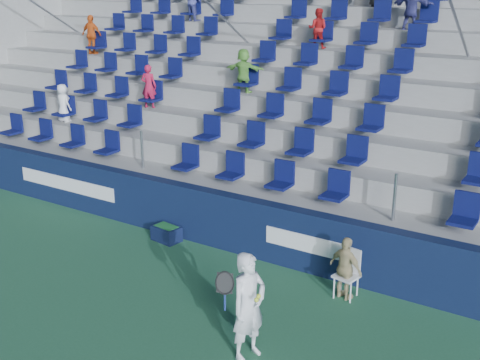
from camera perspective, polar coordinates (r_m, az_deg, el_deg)
name	(u,v)px	position (r m, az deg, el deg)	size (l,w,h in m)	color
ground	(139,319)	(10.40, -9.53, -12.89)	(70.00, 70.00, 0.00)	#2A623F
sponsor_wall	(241,225)	(12.36, 0.10, -4.27)	(24.00, 0.32, 1.20)	#101A3B
grandstand	(344,109)	(16.27, 9.83, 6.65)	(24.00, 8.17, 6.63)	#979792
tennis_player	(249,306)	(8.95, 0.82, -11.88)	(0.69, 0.69, 1.67)	white
line_judge_chair	(349,269)	(10.91, 10.27, -8.33)	(0.45, 0.46, 0.88)	white
line_judge	(346,268)	(10.76, 9.99, -8.26)	(0.68, 0.28, 1.16)	tan
ball_bin	(166,233)	(13.13, -6.99, -4.97)	(0.65, 0.48, 0.34)	#0E1635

